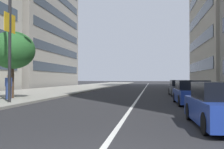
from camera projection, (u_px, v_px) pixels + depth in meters
sidewalk_right_plaza at (57, 90)px, 35.67m from camera, size 160.00×9.70×0.15m
lane_centre_stripe at (144, 90)px, 39.05m from camera, size 110.00×0.16×0.01m
car_approaching_light at (224, 106)px, 8.65m from camera, size 4.28×1.98×1.41m
car_far_down_avenue at (192, 93)px, 16.44m from camera, size 4.51×1.97×1.43m
car_lead_in_lane at (180, 88)px, 25.08m from camera, size 4.67×1.94×1.42m
street_lamp_with_banners at (14, 12)px, 16.15m from camera, size 1.26×2.19×9.04m
street_tree_near_plaza_corner at (13, 50)px, 19.77m from camera, size 3.17×3.17×4.78m
pedestrian_on_plaza at (9, 87)px, 18.59m from camera, size 0.32×0.44×1.68m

